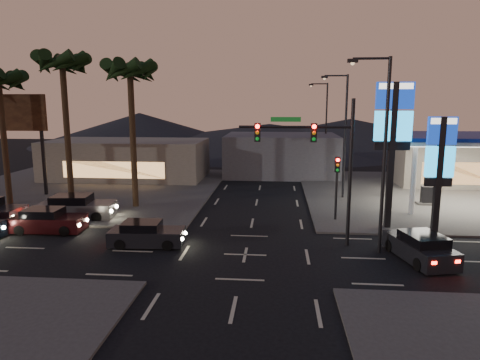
# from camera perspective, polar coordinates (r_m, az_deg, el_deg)

# --- Properties ---
(ground) EXTENTS (140.00, 140.00, 0.00)m
(ground) POSITION_cam_1_polar(r_m,az_deg,el_deg) (22.49, 0.69, -9.94)
(ground) COLOR black
(ground) RESTS_ON ground
(corner_lot_ne) EXTENTS (24.00, 24.00, 0.12)m
(corner_lot_ne) POSITION_cam_1_polar(r_m,az_deg,el_deg) (40.50, 25.79, -1.79)
(corner_lot_ne) COLOR #47443F
(corner_lot_ne) RESTS_ON ground
(corner_lot_nw) EXTENTS (24.00, 24.00, 0.12)m
(corner_lot_nw) POSITION_cam_1_polar(r_m,az_deg,el_deg) (41.73, -19.99, -1.06)
(corner_lot_nw) COLOR #47443F
(corner_lot_nw) RESTS_ON ground
(gas_station) EXTENTS (12.20, 8.20, 5.47)m
(gas_station) POSITION_cam_1_polar(r_m,az_deg,el_deg) (36.17, 28.61, 4.72)
(gas_station) COLOR silver
(gas_station) RESTS_ON ground
(convenience_store) EXTENTS (10.00, 6.00, 4.00)m
(convenience_store) POSITION_cam_1_polar(r_m,az_deg,el_deg) (45.51, 26.14, 1.87)
(convenience_store) COLOR #726B5B
(convenience_store) RESTS_ON ground
(pylon_sign_tall) EXTENTS (2.20, 0.35, 9.00)m
(pylon_sign_tall) POSITION_cam_1_polar(r_m,az_deg,el_deg) (27.48, 19.74, 6.78)
(pylon_sign_tall) COLOR black
(pylon_sign_tall) RESTS_ON ground
(pylon_sign_short) EXTENTS (1.60, 0.35, 7.00)m
(pylon_sign_short) POSITION_cam_1_polar(r_m,az_deg,el_deg) (27.41, 25.11, 2.76)
(pylon_sign_short) COLOR black
(pylon_sign_short) RESTS_ON ground
(traffic_signal_mast) EXTENTS (6.10, 0.39, 8.00)m
(traffic_signal_mast) POSITION_cam_1_polar(r_m,az_deg,el_deg) (23.29, 10.38, 3.82)
(traffic_signal_mast) COLOR black
(traffic_signal_mast) RESTS_ON ground
(pedestal_signal) EXTENTS (0.32, 0.39, 4.30)m
(pedestal_signal) POSITION_cam_1_polar(r_m,az_deg,el_deg) (28.72, 12.79, 0.26)
(pedestal_signal) COLOR black
(pedestal_signal) RESTS_ON ground
(streetlight_near) EXTENTS (2.14, 0.25, 10.00)m
(streetlight_near) POSITION_cam_1_polar(r_m,az_deg,el_deg) (22.76, 18.30, 4.57)
(streetlight_near) COLOR black
(streetlight_near) RESTS_ON ground
(streetlight_mid) EXTENTS (2.14, 0.25, 10.00)m
(streetlight_mid) POSITION_cam_1_polar(r_m,az_deg,el_deg) (35.51, 13.55, 6.62)
(streetlight_mid) COLOR black
(streetlight_mid) RESTS_ON ground
(streetlight_far) EXTENTS (2.14, 0.25, 10.00)m
(streetlight_far) POSITION_cam_1_polar(r_m,az_deg,el_deg) (49.38, 11.18, 7.62)
(streetlight_far) COLOR black
(streetlight_far) RESTS_ON ground
(palm_a) EXTENTS (4.41, 4.41, 10.86)m
(palm_a) POSITION_cam_1_polar(r_m,az_deg,el_deg) (32.39, -14.42, 12.84)
(palm_a) COLOR black
(palm_a) RESTS_ON ground
(palm_b) EXTENTS (4.41, 4.41, 11.46)m
(palm_b) POSITION_cam_1_polar(r_m,az_deg,el_deg) (34.38, -22.56, 13.13)
(palm_b) COLOR black
(palm_b) RESTS_ON ground
(billboard) EXTENTS (6.00, 0.30, 8.50)m
(billboard) POSITION_cam_1_polar(r_m,az_deg,el_deg) (40.62, -28.13, 6.99)
(billboard) COLOR black
(billboard) RESTS_ON ground
(building_far_west) EXTENTS (16.00, 8.00, 4.00)m
(building_far_west) POSITION_cam_1_polar(r_m,az_deg,el_deg) (46.15, -14.76, 2.68)
(building_far_west) COLOR #726B5B
(building_far_west) RESTS_ON ground
(building_far_mid) EXTENTS (12.00, 9.00, 4.40)m
(building_far_mid) POSITION_cam_1_polar(r_m,az_deg,el_deg) (47.39, 5.51, 3.39)
(building_far_mid) COLOR #4C4C51
(building_far_mid) RESTS_ON ground
(hill_left) EXTENTS (40.00, 40.00, 6.00)m
(hill_left) POSITION_cam_1_polar(r_m,az_deg,el_deg) (85.44, -13.20, 6.70)
(hill_left) COLOR black
(hill_left) RESTS_ON ground
(hill_right) EXTENTS (50.00, 50.00, 5.00)m
(hill_right) POSITION_cam_1_polar(r_m,az_deg,el_deg) (82.33, 14.49, 6.17)
(hill_right) COLOR black
(hill_right) RESTS_ON ground
(hill_center) EXTENTS (60.00, 60.00, 4.00)m
(hill_center) POSITION_cam_1_polar(r_m,az_deg,el_deg) (81.28, 3.92, 6.07)
(hill_center) COLOR black
(hill_center) RESTS_ON ground
(car_lane_a_front) EXTENTS (4.23, 1.94, 1.35)m
(car_lane_a_front) POSITION_cam_1_polar(r_m,az_deg,el_deg) (24.27, -12.43, -7.10)
(car_lane_a_front) COLOR black
(car_lane_a_front) RESTS_ON ground
(car_lane_a_mid) EXTENTS (4.49, 2.03, 1.44)m
(car_lane_a_mid) POSITION_cam_1_polar(r_m,az_deg,el_deg) (28.70, -24.30, -5.01)
(car_lane_a_mid) COLOR #330E11
(car_lane_a_mid) RESTS_ON ground
(car_lane_b_front) EXTENTS (5.22, 2.60, 1.65)m
(car_lane_b_front) POSITION_cam_1_polar(r_m,az_deg,el_deg) (31.09, -21.01, -3.48)
(car_lane_b_front) COLOR #5A5B5D
(car_lane_b_front) RESTS_ON ground
(suv_station) EXTENTS (2.77, 4.59, 1.43)m
(suv_station) POSITION_cam_1_polar(r_m,az_deg,el_deg) (23.33, 22.88, -8.29)
(suv_station) COLOR black
(suv_station) RESTS_ON ground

